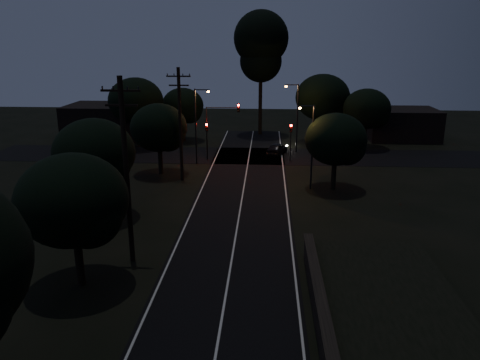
{
  "coord_description": "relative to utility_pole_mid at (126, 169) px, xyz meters",
  "views": [
    {
      "loc": [
        2.02,
        -10.35,
        12.88
      ],
      "look_at": [
        0.0,
        24.0,
        2.5
      ],
      "focal_mm": 35.0,
      "sensor_mm": 36.0,
      "label": 1
    }
  ],
  "objects": [
    {
      "name": "signal_mast",
      "position": [
        3.09,
        24.99,
        -1.4
      ],
      "size": [
        3.7,
        0.35,
        6.25
      ],
      "color": "black",
      "rests_on": "ground"
    },
    {
      "name": "tree_left_c",
      "position": [
        -4.29,
        6.88,
        -0.9
      ],
      "size": [
        5.93,
        5.93,
        7.49
      ],
      "color": "black",
      "rests_on": "ground"
    },
    {
      "name": "tree_far_w",
      "position": [
        -7.76,
        30.87,
        -0.21
      ],
      "size": [
        6.67,
        6.67,
        8.5
      ],
      "color": "black",
      "rests_on": "ground"
    },
    {
      "name": "signal_right",
      "position": [
        10.6,
        24.99,
        -2.9
      ],
      "size": [
        0.28,
        0.35,
        4.1
      ],
      "color": "black",
      "rests_on": "ground"
    },
    {
      "name": "streetlight_c",
      "position": [
        11.83,
        15.0,
        -1.39
      ],
      "size": [
        1.46,
        0.26,
        7.5
      ],
      "color": "black",
      "rests_on": "ground"
    },
    {
      "name": "tree_right_a",
      "position": [
        14.19,
        14.89,
        -1.31
      ],
      "size": [
        5.37,
        5.37,
        6.82
      ],
      "color": "black",
      "rests_on": "ground"
    },
    {
      "name": "tall_pine",
      "position": [
        7.0,
        40.0,
        6.31
      ],
      "size": [
        7.35,
        7.35,
        16.7
      ],
      "color": "black",
      "rests_on": "ground"
    },
    {
      "name": "tree_left_b",
      "position": [
        -1.8,
        -3.12,
        -0.98
      ],
      "size": [
        5.78,
        5.78,
        7.34
      ],
      "color": "black",
      "rests_on": "ground"
    },
    {
      "name": "tree_far_ne",
      "position": [
        15.24,
        34.86,
        -0.08
      ],
      "size": [
        6.91,
        6.91,
        8.74
      ],
      "color": "black",
      "rests_on": "ground"
    },
    {
      "name": "streetlight_b",
      "position": [
        11.31,
        29.0,
        -1.1
      ],
      "size": [
        1.66,
        0.26,
        8.0
      ],
      "color": "black",
      "rests_on": "ground"
    },
    {
      "name": "streetlight_a",
      "position": [
        0.69,
        23.0,
        -1.1
      ],
      "size": [
        1.66,
        0.26,
        8.0
      ],
      "color": "black",
      "rests_on": "ground"
    },
    {
      "name": "signal_left",
      "position": [
        1.4,
        24.99,
        -2.9
      ],
      "size": [
        0.28,
        0.35,
        4.1
      ],
      "color": "black",
      "rests_on": "ground"
    },
    {
      "name": "building_right",
      "position": [
        26.0,
        38.0,
        -3.74
      ],
      "size": [
        9.0,
        7.0,
        4.0
      ],
      "primitive_type": "cube",
      "color": "black",
      "rests_on": "ground"
    },
    {
      "name": "building_left",
      "position": [
        -14.0,
        37.0,
        -3.54
      ],
      "size": [
        10.0,
        8.0,
        4.4
      ],
      "primitive_type": "cube",
      "color": "black",
      "rests_on": "ground"
    },
    {
      "name": "utility_pole_mid",
      "position": [
        0.0,
        0.0,
        0.0
      ],
      "size": [
        2.2,
        0.3,
        11.0
      ],
      "color": "black",
      "rests_on": "ground"
    },
    {
      "name": "tree_far_nw",
      "position": [
        -2.81,
        34.89,
        -1.27
      ],
      "size": [
        5.45,
        5.45,
        6.9
      ],
      "color": "black",
      "rests_on": "ground"
    },
    {
      "name": "utility_pole_far",
      "position": [
        0.0,
        17.0,
        -0.25
      ],
      "size": [
        2.2,
        0.3,
        10.5
      ],
      "color": "black",
      "rests_on": "ground"
    },
    {
      "name": "tree_far_e",
      "position": [
        20.2,
        31.88,
        -1.05
      ],
      "size": [
        5.71,
        5.71,
        7.24
      ],
      "color": "black",
      "rests_on": "ground"
    },
    {
      "name": "road_surface",
      "position": [
        6.0,
        16.12,
        -5.73
      ],
      "size": [
        60.0,
        70.0,
        0.03
      ],
      "color": "black",
      "rests_on": "ground"
    },
    {
      "name": "tree_left_d",
      "position": [
        -2.31,
        18.89,
        -1.21
      ],
      "size": [
        5.51,
        5.51,
        7.0
      ],
      "color": "black",
      "rests_on": "ground"
    },
    {
      "name": "car",
      "position": [
        9.2,
        27.94,
        -5.06
      ],
      "size": [
        2.8,
        4.26,
        1.35
      ],
      "primitive_type": "imported",
      "rotation": [
        0.0,
        0.0,
        2.81
      ],
      "color": "black",
      "rests_on": "ground"
    }
  ]
}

